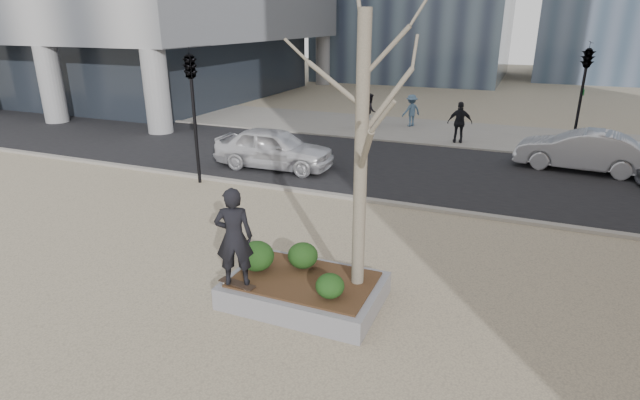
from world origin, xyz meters
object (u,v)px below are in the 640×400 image
at_px(skateboarder, 234,237).
at_px(planter, 304,290).
at_px(skateboard, 237,285).
at_px(police_car, 274,148).

bearing_deg(skateboarder, planter, -171.68).
xyz_separation_m(skateboard, police_car, (-3.82, 8.84, 0.29)).
bearing_deg(skateboard, police_car, 121.50).
distance_m(planter, skateboarder, 1.82).
bearing_deg(skateboarder, skateboard, 180.00).
distance_m(skateboard, skateboarder, 1.01).
height_order(planter, skateboarder, skateboarder).
xyz_separation_m(planter, skateboard, (-1.10, -0.71, 0.26)).
relative_size(skateboard, police_car, 0.17).
distance_m(skateboard, police_car, 9.64).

